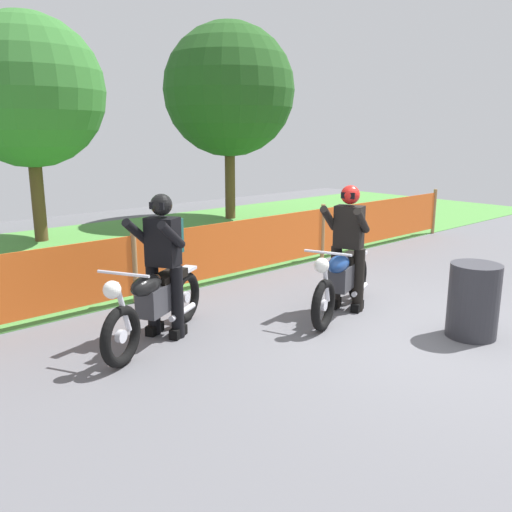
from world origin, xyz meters
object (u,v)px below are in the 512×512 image
Objects in this scene: motorcycle_lead at (342,280)px; rider_trailing at (164,257)px; spare_drum at (473,301)px; motorcycle_trailing at (156,302)px; rider_lead at (348,244)px.

rider_trailing is (-2.15, 0.90, 0.48)m from motorcycle_lead.
motorcycle_trailing is at bearing 140.90° from spare_drum.
rider_trailing is 3.65m from spare_drum.
motorcycle_trailing is 1.11× the size of rider_trailing.
motorcycle_lead is 1.15× the size of rider_lead.
motorcycle_trailing is at bearing -39.26° from motorcycle_lead.
motorcycle_trailing is 2.13× the size of spare_drum.
motorcycle_trailing is 1.11× the size of rider_lead.
motorcycle_lead is at bearing 129.54° from rider_trailing.
motorcycle_lead is 1.15× the size of rider_trailing.
rider_trailing is at bearing 137.61° from spare_drum.
rider_trailing is at bearing -179.49° from motorcycle_trailing.
motorcycle_trailing is 0.53m from rider_trailing.
motorcycle_lead is at bearing 108.51° from spare_drum.
rider_lead reaches higher than spare_drum.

